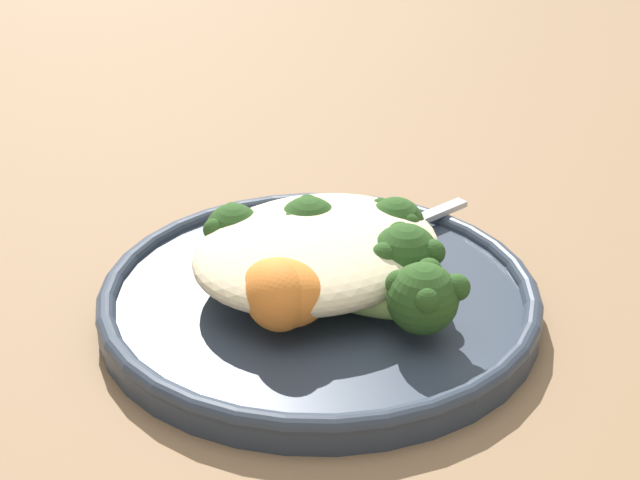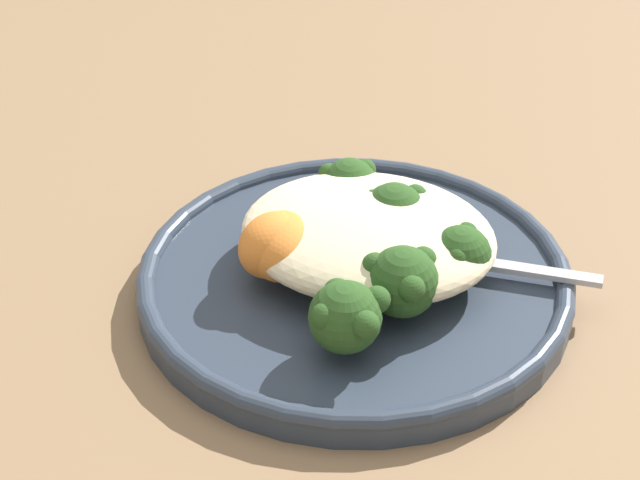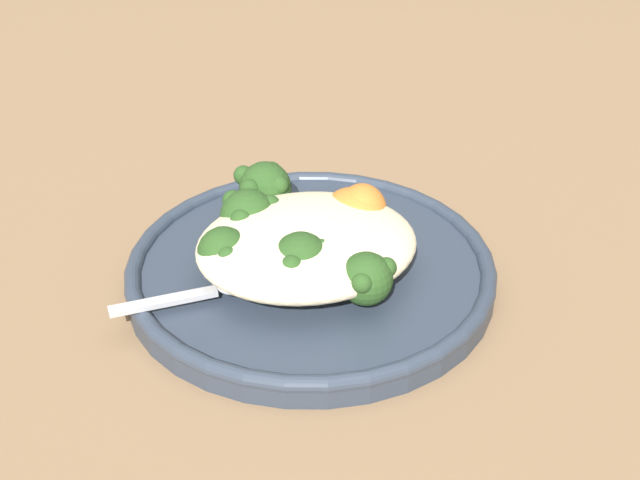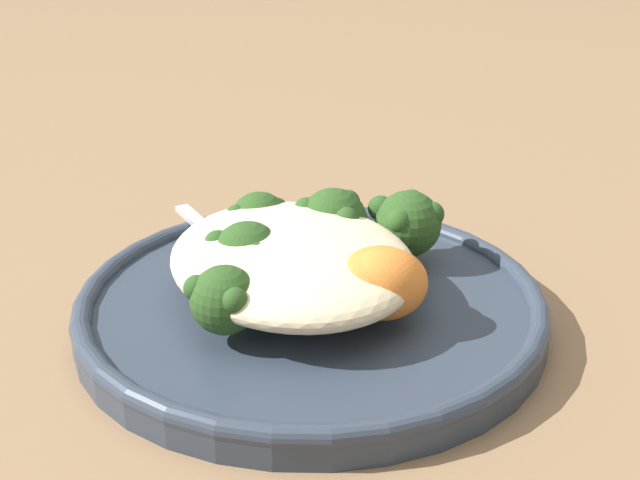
% 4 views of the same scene
% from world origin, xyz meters
% --- Properties ---
extents(ground_plane, '(4.00, 4.00, 0.00)m').
position_xyz_m(ground_plane, '(0.00, 0.00, 0.00)').
color(ground_plane, '#846647').
extents(plate, '(0.27, 0.27, 0.02)m').
position_xyz_m(plate, '(-0.02, 0.01, 0.01)').
color(plate, '#2D3847').
rests_on(plate, ground_plane).
extents(quinoa_mound, '(0.16, 0.13, 0.04)m').
position_xyz_m(quinoa_mound, '(-0.01, 0.02, 0.04)').
color(quinoa_mound, beige).
rests_on(quinoa_mound, plate).
extents(broccoli_stalk_0, '(0.07, 0.10, 0.04)m').
position_xyz_m(broccoli_stalk_0, '(-0.00, -0.06, 0.04)').
color(broccoli_stalk_0, '#8EB25B').
rests_on(broccoli_stalk_0, plate).
extents(broccoli_stalk_1, '(0.10, 0.06, 0.04)m').
position_xyz_m(broccoli_stalk_1, '(0.01, -0.02, 0.04)').
color(broccoli_stalk_1, '#8EB25B').
rests_on(broccoli_stalk_1, plate).
extents(broccoli_stalk_2, '(0.11, 0.04, 0.04)m').
position_xyz_m(broccoli_stalk_2, '(0.04, 0.01, 0.04)').
color(broccoli_stalk_2, '#8EB25B').
rests_on(broccoli_stalk_2, plate).
extents(broccoli_stalk_3, '(0.07, 0.08, 0.04)m').
position_xyz_m(broccoli_stalk_3, '(-0.00, 0.04, 0.04)').
color(broccoli_stalk_3, '#8EB25B').
rests_on(broccoli_stalk_3, plate).
extents(broccoli_stalk_4, '(0.04, 0.12, 0.04)m').
position_xyz_m(broccoli_stalk_4, '(-0.04, 0.05, 0.04)').
color(broccoli_stalk_4, '#8EB25B').
rests_on(broccoli_stalk_4, plate).
extents(sweet_potato_chunk_0, '(0.05, 0.06, 0.04)m').
position_xyz_m(sweet_potato_chunk_0, '(-0.06, -0.01, 0.04)').
color(sweet_potato_chunk_0, orange).
rests_on(sweet_potato_chunk_0, plate).
extents(sweet_potato_chunk_1, '(0.06, 0.06, 0.04)m').
position_xyz_m(sweet_potato_chunk_1, '(-0.06, -0.01, 0.04)').
color(sweet_potato_chunk_1, orange).
rests_on(sweet_potato_chunk_1, plate).
extents(spoon, '(0.11, 0.03, 0.01)m').
position_xyz_m(spoon, '(0.05, 0.03, 0.03)').
color(spoon, '#B7B7BC').
rests_on(spoon, plate).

